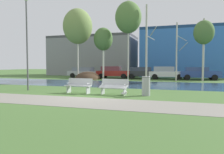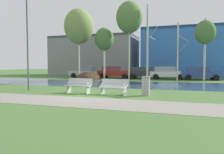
{
  "view_description": "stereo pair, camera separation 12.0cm",
  "coord_description": "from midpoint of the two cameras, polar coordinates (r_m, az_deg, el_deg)",
  "views": [
    {
      "loc": [
        4.54,
        -10.61,
        1.64
      ],
      "look_at": [
        0.73,
        1.59,
        0.94
      ],
      "focal_mm": 34.27,
      "sensor_mm": 36.0,
      "label": 1
    },
    {
      "loc": [
        4.65,
        -10.57,
        1.64
      ],
      "look_at": [
        0.73,
        1.59,
        0.94
      ],
      "focal_mm": 34.27,
      "sensor_mm": 36.0,
      "label": 2
    }
  ],
  "objects": [
    {
      "name": "birch_center_right",
      "position": [
        23.41,
        16.79,
        6.55
      ],
      "size": [
        1.15,
        2.05,
        6.08
      ],
      "color": "#BCB7A8",
      "rests_on": "ground"
    },
    {
      "name": "bench_left",
      "position": [
        12.75,
        -9.17,
        -2.17
      ],
      "size": [
        1.64,
        0.69,
        0.87
      ],
      "color": "#B2B5B7",
      "rests_on": "ground"
    },
    {
      "name": "birch_center_left",
      "position": [
        24.72,
        4.21,
        15.55
      ],
      "size": [
        2.93,
        2.93,
        8.95
      ],
      "color": "beige",
      "rests_on": "ground"
    },
    {
      "name": "building_grey_warehouse",
      "position": [
        36.84,
        -5.07,
        5.59
      ],
      "size": [
        14.12,
        6.86,
        6.49
      ],
      "color": "gray",
      "rests_on": "ground"
    },
    {
      "name": "soil_mound",
      "position": [
        25.58,
        -6.59,
        -0.58
      ],
      "size": [
        2.91,
        3.47,
        1.83
      ],
      "primitive_type": "ellipsoid",
      "color": "#423021",
      "rests_on": "ground"
    },
    {
      "name": "trash_bin",
      "position": [
        11.7,
        8.77,
        -2.32
      ],
      "size": [
        0.47,
        0.47,
        1.04
      ],
      "color": "#999B9E",
      "rests_on": "ground"
    },
    {
      "name": "birch_left",
      "position": [
        25.45,
        -2.49,
        10.0
      ],
      "size": [
        2.23,
        2.23,
        6.06
      ],
      "color": "beige",
      "rests_on": "ground"
    },
    {
      "name": "parked_wagon_fourth_white",
      "position": [
        26.28,
        14.05,
        1.17
      ],
      "size": [
        4.29,
        2.36,
        1.51
      ],
      "color": "silver",
      "rests_on": "ground"
    },
    {
      "name": "birch_right",
      "position": [
        24.84,
        23.16,
        10.79
      ],
      "size": [
        2.1,
        2.1,
        6.55
      ],
      "color": "beige",
      "rests_on": "ground"
    },
    {
      "name": "parked_suv_fifth_blue",
      "position": [
        26.18,
        22.02,
        0.98
      ],
      "size": [
        4.39,
        2.21,
        1.44
      ],
      "color": "#2D4793",
      "rests_on": "ground"
    },
    {
      "name": "birch_far_left",
      "position": [
        26.43,
        -9.27,
        13.18
      ],
      "size": [
        3.47,
        3.47,
        8.37
      ],
      "color": "beige",
      "rests_on": "ground"
    },
    {
      "name": "streetlamp",
      "position": [
        15.23,
        -22.0,
        11.79
      ],
      "size": [
        0.32,
        0.32,
        6.1
      ],
      "color": "#4C4C51",
      "rests_on": "ground"
    },
    {
      "name": "seagull",
      "position": [
        11.56,
        2.92,
        -4.38
      ],
      "size": [
        0.39,
        0.15,
        0.24
      ],
      "color": "white",
      "rests_on": "ground"
    },
    {
      "name": "building_blue_store",
      "position": [
        34.95,
        21.08,
        6.03
      ],
      "size": [
        15.4,
        8.81,
        7.09
      ],
      "color": "#3870C6",
      "rests_on": "ground"
    },
    {
      "name": "river_band",
      "position": [
        18.83,
        3.14,
        -1.87
      ],
      "size": [
        80.0,
        6.97,
        0.01
      ],
      "primitive_type": "cube",
      "color": "#33516B",
      "rests_on": "ground"
    },
    {
      "name": "birch_center",
      "position": [
        23.78,
        9.09,
        9.11
      ],
      "size": [
        1.24,
        2.01,
        8.2
      ],
      "color": "#BCB7A8",
      "rests_on": "ground"
    },
    {
      "name": "ground_plane",
      "position": [
        21.16,
        4.73,
        -1.34
      ],
      "size": [
        120.0,
        120.0,
        0.0
      ],
      "primitive_type": "plane",
      "color": "#476B33"
    },
    {
      "name": "paved_path_strip",
      "position": [
        9.91,
        -10.62,
        -6.41
      ],
      "size": [
        60.0,
        2.58,
        0.01
      ],
      "primitive_type": "cube",
      "color": "gray",
      "rests_on": "ground"
    },
    {
      "name": "parked_hatch_third_dark",
      "position": [
        26.81,
        8.22,
        1.22
      ],
      "size": [
        4.54,
        2.37,
        1.44
      ],
      "color": "#282B30",
      "rests_on": "ground"
    },
    {
      "name": "bench_right",
      "position": [
        11.95,
        0.19,
        -2.48
      ],
      "size": [
        1.64,
        0.68,
        0.87
      ],
      "color": "#B2B5B7",
      "rests_on": "ground"
    },
    {
      "name": "parked_sedan_second_red",
      "position": [
        27.35,
        0.19,
        1.35
      ],
      "size": [
        4.4,
        2.3,
        1.52
      ],
      "color": "maroon",
      "rests_on": "ground"
    },
    {
      "name": "parked_van_nearest_silver",
      "position": [
        28.93,
        -7.31,
        1.32
      ],
      "size": [
        4.76,
        2.31,
        1.39
      ],
      "color": "#B2B5BC",
      "rests_on": "ground"
    }
  ]
}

